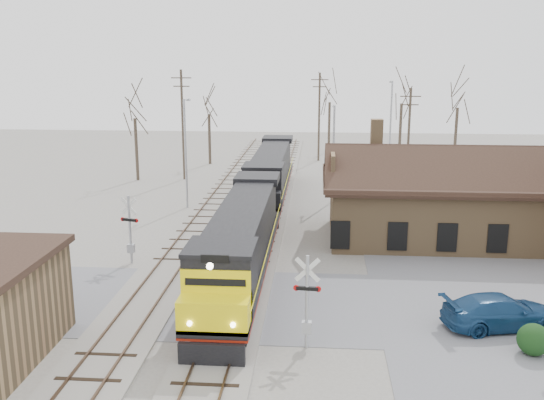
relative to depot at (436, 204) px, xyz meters
The scene contains 22 objects.
ground 17.14m from the depot, 134.97° to the right, with size 140.00×140.00×0.00m, color gray.
road 17.13m from the depot, 134.97° to the right, with size 60.00×9.00×0.03m, color slate.
track_main 12.58m from the depot, 165.97° to the left, with size 3.40×90.00×0.24m.
track_siding 16.92m from the depot, 169.70° to the left, with size 3.40×90.00×0.24m.
depot is the anchor object (origin of this frame).
locomotive_lead 15.22m from the depot, 141.96° to the right, with size 2.90×19.43×4.31m.
locomotive_trailing 15.82m from the depot, 139.28° to the left, with size 2.90×19.43×4.08m.
crossbuck_near 18.44m from the depot, 116.66° to the right, with size 1.17×0.31×4.11m.
crossbuck_far 20.06m from the depot, 160.88° to the right, with size 1.16×0.39×4.14m.
parked_car 13.97m from the depot, 87.98° to the right, with size 2.17×5.35×1.55m, color navy.
hedge_a 16.52m from the depot, 86.12° to the right, with size 1.35×1.35×1.35m, color black.
streetlight_a 20.10m from the depot, 158.50° to the left, with size 0.25×2.04×8.78m.
streetlight_b 12.37m from the depot, 123.38° to the left, with size 0.25×2.04×8.14m.
streetlight_c 20.93m from the depot, 92.46° to the left, with size 0.25×2.04×9.72m.
utility_pole_a 28.52m from the depot, 138.85° to the left, with size 2.00×0.24×10.80m.
utility_pole_b 32.00m from the depot, 104.48° to the left, with size 2.00×0.24×10.21m.
utility_pole_c 19.77m from the depot, 87.67° to the left, with size 2.00×0.24×9.08m.
tree_a 31.82m from the depot, 145.35° to the left, with size 4.10×4.10×10.03m.
tree_b 34.61m from the depot, 126.35° to the left, with size 3.77×3.77×9.25m.
tree_c 38.66m from the depot, 100.02° to the left, with size 4.23×4.23×10.36m.
tree_d 29.03m from the depot, 87.73° to the left, with size 4.62×4.62×11.33m.
tree_e 26.87m from the depot, 75.51° to the left, with size 4.50×4.50×11.02m.
Camera 1 is at (4.12, -28.15, 12.11)m, focal length 40.00 mm.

